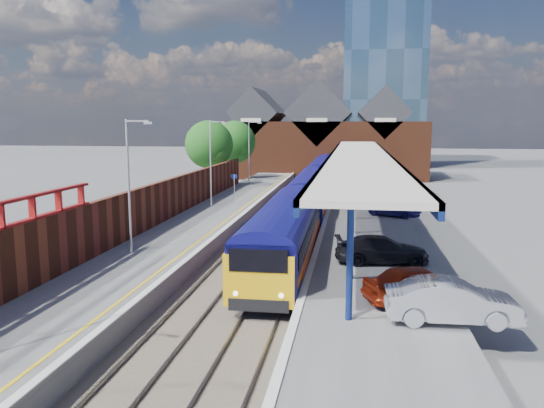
{
  "coord_description": "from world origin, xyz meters",
  "views": [
    {
      "loc": [
        5.06,
        -19.91,
        7.8
      ],
      "look_at": [
        -0.14,
        13.63,
        2.6
      ],
      "focal_mm": 35.0,
      "sensor_mm": 36.0,
      "label": 1
    }
  ],
  "objects_px": {
    "platform_sign": "(234,183)",
    "parked_car_dark": "(382,249)",
    "lamp_post_b": "(131,178)",
    "parked_car_blue": "(395,209)",
    "parked_car_silver": "(452,301)",
    "lamp_post_c": "(212,158)",
    "lamp_post_d": "(250,149)",
    "train": "(317,181)",
    "parked_car_red": "(418,284)"
  },
  "relations": [
    {
      "from": "platform_sign",
      "to": "lamp_post_c",
      "type": "bearing_deg",
      "value": -124.26
    },
    {
      "from": "train",
      "to": "lamp_post_c",
      "type": "height_order",
      "value": "lamp_post_c"
    },
    {
      "from": "parked_car_silver",
      "to": "parked_car_red",
      "type": "bearing_deg",
      "value": 22.79
    },
    {
      "from": "parked_car_red",
      "to": "parked_car_dark",
      "type": "relative_size",
      "value": 0.93
    },
    {
      "from": "lamp_post_b",
      "to": "lamp_post_d",
      "type": "distance_m",
      "value": 32.0
    },
    {
      "from": "lamp_post_c",
      "to": "lamp_post_d",
      "type": "xyz_separation_m",
      "value": [
        0.0,
        16.0,
        0.0
      ]
    },
    {
      "from": "platform_sign",
      "to": "parked_car_silver",
      "type": "relative_size",
      "value": 0.55
    },
    {
      "from": "train",
      "to": "parked_car_blue",
      "type": "relative_size",
      "value": 17.14
    },
    {
      "from": "parked_car_red",
      "to": "parked_car_dark",
      "type": "bearing_deg",
      "value": -12.24
    },
    {
      "from": "parked_car_red",
      "to": "parked_car_blue",
      "type": "bearing_deg",
      "value": -24.56
    },
    {
      "from": "train",
      "to": "lamp_post_b",
      "type": "xyz_separation_m",
      "value": [
        -7.86,
        -26.43,
        2.87
      ]
    },
    {
      "from": "lamp_post_b",
      "to": "parked_car_dark",
      "type": "distance_m",
      "value": 13.29
    },
    {
      "from": "lamp_post_b",
      "to": "lamp_post_c",
      "type": "bearing_deg",
      "value": 90.0
    },
    {
      "from": "parked_car_dark",
      "to": "train",
      "type": "bearing_deg",
      "value": 2.96
    },
    {
      "from": "parked_car_red",
      "to": "lamp_post_b",
      "type": "bearing_deg",
      "value": 44.44
    },
    {
      "from": "lamp_post_d",
      "to": "parked_car_dark",
      "type": "xyz_separation_m",
      "value": [
        12.87,
        -32.04,
        -3.33
      ]
    },
    {
      "from": "parked_car_red",
      "to": "lamp_post_d",
      "type": "bearing_deg",
      "value": -2.72
    },
    {
      "from": "parked_car_blue",
      "to": "train",
      "type": "bearing_deg",
      "value": 53.06
    },
    {
      "from": "lamp_post_b",
      "to": "train",
      "type": "bearing_deg",
      "value": 73.45
    },
    {
      "from": "lamp_post_b",
      "to": "lamp_post_d",
      "type": "height_order",
      "value": "same"
    },
    {
      "from": "lamp_post_b",
      "to": "parked_car_blue",
      "type": "xyz_separation_m",
      "value": [
        14.49,
        13.52,
        -3.46
      ]
    },
    {
      "from": "lamp_post_c",
      "to": "parked_car_blue",
      "type": "height_order",
      "value": "lamp_post_c"
    },
    {
      "from": "parked_car_silver",
      "to": "parked_car_blue",
      "type": "xyz_separation_m",
      "value": [
        -0.37,
        21.22,
        -0.21
      ]
    },
    {
      "from": "parked_car_blue",
      "to": "lamp_post_c",
      "type": "bearing_deg",
      "value": 106.14
    },
    {
      "from": "lamp_post_d",
      "to": "train",
      "type": "bearing_deg",
      "value": -35.33
    },
    {
      "from": "platform_sign",
      "to": "parked_car_silver",
      "type": "distance_m",
      "value": 29.05
    },
    {
      "from": "parked_car_dark",
      "to": "parked_car_red",
      "type": "bearing_deg",
      "value": -177.01
    },
    {
      "from": "parked_car_silver",
      "to": "parked_car_dark",
      "type": "xyz_separation_m",
      "value": [
        -1.99,
        7.66,
        -0.08
      ]
    },
    {
      "from": "parked_car_dark",
      "to": "parked_car_blue",
      "type": "bearing_deg",
      "value": -14.59
    },
    {
      "from": "parked_car_red",
      "to": "parked_car_dark",
      "type": "distance_m",
      "value": 5.86
    },
    {
      "from": "lamp_post_b",
      "to": "parked_car_dark",
      "type": "xyz_separation_m",
      "value": [
        12.87,
        -0.04,
        -3.33
      ]
    },
    {
      "from": "parked_car_dark",
      "to": "parked_car_blue",
      "type": "distance_m",
      "value": 13.66
    },
    {
      "from": "train",
      "to": "platform_sign",
      "type": "relative_size",
      "value": 26.37
    },
    {
      "from": "lamp_post_c",
      "to": "parked_car_blue",
      "type": "bearing_deg",
      "value": -9.72
    },
    {
      "from": "lamp_post_c",
      "to": "parked_car_silver",
      "type": "relative_size",
      "value": 1.55
    },
    {
      "from": "lamp_post_d",
      "to": "parked_car_red",
      "type": "height_order",
      "value": "lamp_post_d"
    },
    {
      "from": "lamp_post_b",
      "to": "lamp_post_c",
      "type": "distance_m",
      "value": 16.0
    },
    {
      "from": "lamp_post_b",
      "to": "platform_sign",
      "type": "bearing_deg",
      "value": 85.67
    },
    {
      "from": "parked_car_dark",
      "to": "lamp_post_c",
      "type": "bearing_deg",
      "value": 30.97
    },
    {
      "from": "lamp_post_d",
      "to": "parked_car_dark",
      "type": "distance_m",
      "value": 34.69
    },
    {
      "from": "train",
      "to": "parked_car_red",
      "type": "height_order",
      "value": "train"
    },
    {
      "from": "parked_car_silver",
      "to": "parked_car_dark",
      "type": "relative_size",
      "value": 0.99
    },
    {
      "from": "platform_sign",
      "to": "parked_car_dark",
      "type": "relative_size",
      "value": 0.55
    },
    {
      "from": "platform_sign",
      "to": "parked_car_blue",
      "type": "bearing_deg",
      "value": -18.85
    },
    {
      "from": "lamp_post_b",
      "to": "parked_car_blue",
      "type": "relative_size",
      "value": 1.82
    },
    {
      "from": "lamp_post_d",
      "to": "lamp_post_c",
      "type": "bearing_deg",
      "value": -90.0
    },
    {
      "from": "train",
      "to": "parked_car_blue",
      "type": "xyz_separation_m",
      "value": [
        6.64,
        -12.92,
        -0.59
      ]
    },
    {
      "from": "train",
      "to": "parked_car_blue",
      "type": "distance_m",
      "value": 14.53
    },
    {
      "from": "parked_car_red",
      "to": "platform_sign",
      "type": "bearing_deg",
      "value": 4.91
    },
    {
      "from": "lamp_post_d",
      "to": "parked_car_blue",
      "type": "height_order",
      "value": "lamp_post_d"
    }
  ]
}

